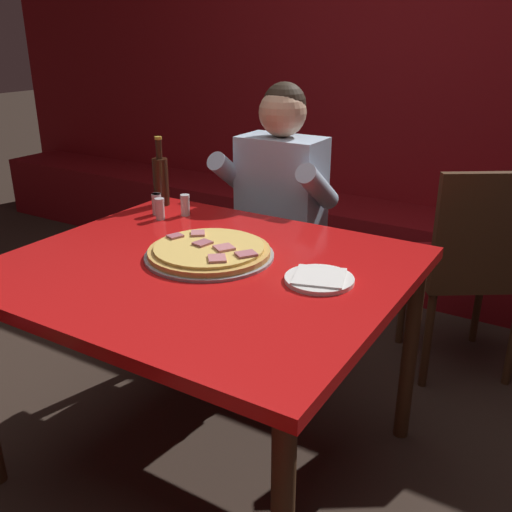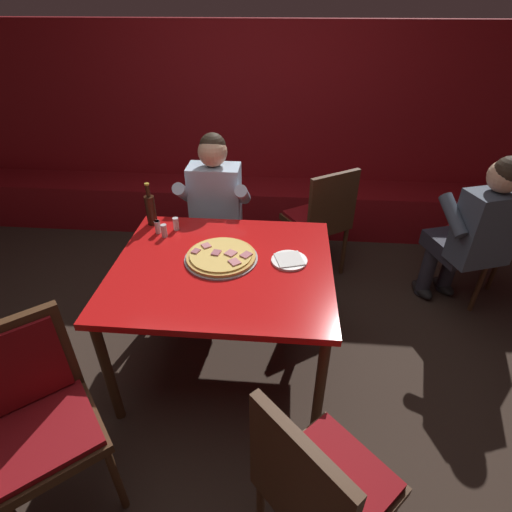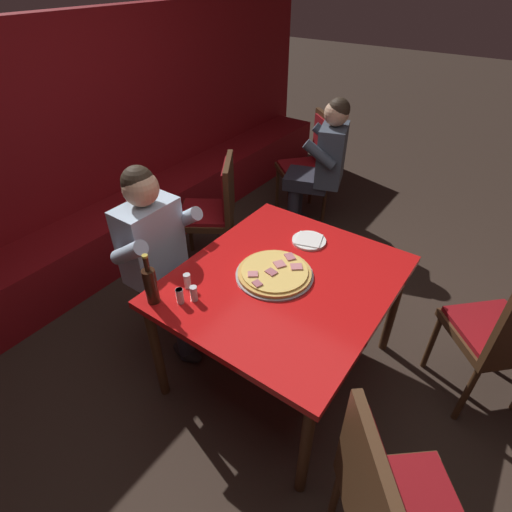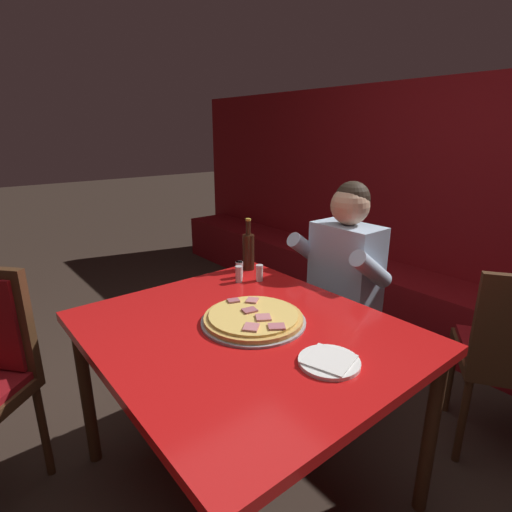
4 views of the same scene
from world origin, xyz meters
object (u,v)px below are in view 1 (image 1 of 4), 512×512
(dining_chair_near_left, at_px, (472,257))
(pizza, at_px, (209,252))
(shaker_oregano, at_px, (157,205))
(main_dining_table, at_px, (204,285))
(beer_bottle, at_px, (161,180))
(plate_white_paper, at_px, (319,279))
(shaker_parmesan, at_px, (157,205))
(shaker_black_pepper, at_px, (185,206))
(diner_seated_blue_shirt, at_px, (272,214))
(shaker_red_pepper_flakes, at_px, (160,210))

(dining_chair_near_left, bearing_deg, pizza, -123.21)
(shaker_oregano, height_order, dining_chair_near_left, dining_chair_near_left)
(main_dining_table, xyz_separation_m, beer_bottle, (-0.55, 0.45, 0.19))
(plate_white_paper, xyz_separation_m, shaker_parmesan, (-0.86, 0.26, 0.03))
(plate_white_paper, xyz_separation_m, shaker_black_pepper, (-0.75, 0.31, 0.03))
(shaker_parmesan, relative_size, diner_seated_blue_shirt, 0.07)
(shaker_parmesan, height_order, diner_seated_blue_shirt, diner_seated_blue_shirt)
(shaker_red_pepper_flakes, height_order, diner_seated_blue_shirt, diner_seated_blue_shirt)
(main_dining_table, distance_m, shaker_black_pepper, 0.54)
(shaker_parmesan, height_order, shaker_oregano, same)
(diner_seated_blue_shirt, xyz_separation_m, dining_chair_near_left, (0.83, 0.29, -0.13))
(plate_white_paper, distance_m, shaker_black_pepper, 0.81)
(shaker_black_pepper, distance_m, diner_seated_blue_shirt, 0.45)
(plate_white_paper, height_order, shaker_parmesan, shaker_parmesan)
(shaker_oregano, bearing_deg, shaker_black_pepper, 25.51)
(pizza, xyz_separation_m, shaker_black_pepper, (-0.35, 0.32, 0.02))
(shaker_oregano, bearing_deg, pizza, -30.57)
(pizza, height_order, beer_bottle, beer_bottle)
(main_dining_table, relative_size, shaker_oregano, 14.62)
(shaker_oregano, bearing_deg, plate_white_paper, -17.03)
(beer_bottle, xyz_separation_m, shaker_red_pepper_flakes, (0.13, -0.16, -0.07))
(shaker_parmesan, height_order, dining_chair_near_left, dining_chair_near_left)
(plate_white_paper, distance_m, diner_seated_blue_shirt, 0.92)
(plate_white_paper, distance_m, shaker_parmesan, 0.90)
(dining_chair_near_left, bearing_deg, beer_bottle, -152.59)
(shaker_black_pepper, height_order, shaker_red_pepper_flakes, same)
(shaker_parmesan, relative_size, shaker_oregano, 1.00)
(beer_bottle, relative_size, diner_seated_blue_shirt, 0.23)
(pizza, xyz_separation_m, shaker_parmesan, (-0.46, 0.27, 0.02))
(shaker_oregano, distance_m, diner_seated_blue_shirt, 0.54)
(beer_bottle, relative_size, shaker_parmesan, 3.40)
(pizza, bearing_deg, shaker_parmesan, 149.29)
(shaker_red_pepper_flakes, relative_size, diner_seated_blue_shirt, 0.07)
(main_dining_table, height_order, dining_chair_near_left, dining_chair_near_left)
(shaker_red_pepper_flakes, bearing_deg, plate_white_paper, -15.27)
(shaker_red_pepper_flakes, bearing_deg, pizza, -29.38)
(plate_white_paper, xyz_separation_m, shaker_oregano, (-0.86, 0.26, 0.03))
(dining_chair_near_left, bearing_deg, shaker_oregano, -146.59)
(plate_white_paper, relative_size, beer_bottle, 0.72)
(main_dining_table, height_order, shaker_parmesan, shaker_parmesan)
(shaker_oregano, xyz_separation_m, dining_chair_near_left, (1.11, 0.74, -0.25))
(plate_white_paper, height_order, diner_seated_blue_shirt, diner_seated_blue_shirt)
(beer_bottle, bearing_deg, shaker_black_pepper, -20.81)
(main_dining_table, bearing_deg, beer_bottle, 140.70)
(dining_chair_near_left, bearing_deg, shaker_red_pepper_flakes, -143.70)
(beer_bottle, relative_size, dining_chair_near_left, 0.30)
(shaker_red_pepper_flakes, relative_size, dining_chair_near_left, 0.09)
(shaker_parmesan, bearing_deg, shaker_oregano, -76.49)
(shaker_parmesan, distance_m, shaker_red_pepper_flakes, 0.07)
(plate_white_paper, bearing_deg, shaker_parmesan, 162.87)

